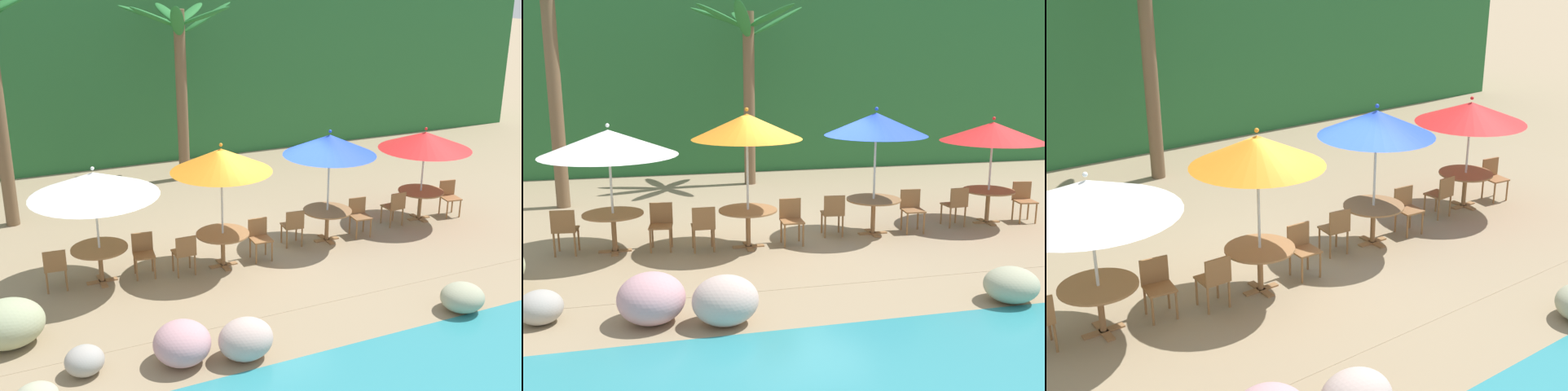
% 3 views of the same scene
% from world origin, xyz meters
% --- Properties ---
extents(ground_plane, '(120.00, 120.00, 0.00)m').
position_xyz_m(ground_plane, '(0.00, 0.00, 0.00)').
color(ground_plane, '#937F60').
extents(terrace_deck, '(18.00, 5.20, 0.01)m').
position_xyz_m(terrace_deck, '(0.00, 0.00, 0.00)').
color(terrace_deck, '#937F60').
rests_on(terrace_deck, ground).
extents(foliage_backdrop, '(28.00, 2.40, 6.00)m').
position_xyz_m(foliage_backdrop, '(0.00, 9.00, 3.00)').
color(foliage_backdrop, '#286633').
rests_on(foliage_backdrop, ground).
extents(rock_seawall, '(16.34, 3.15, 0.99)m').
position_xyz_m(rock_seawall, '(-0.82, -3.06, 0.41)').
color(rock_seawall, '#C2A89D').
rests_on(rock_seawall, ground).
extents(umbrella_white, '(2.46, 2.46, 2.38)m').
position_xyz_m(umbrella_white, '(-3.60, -0.02, 2.04)').
color(umbrella_white, silver).
rests_on(umbrella_white, ground).
extents(dining_table_white, '(1.10, 1.10, 0.74)m').
position_xyz_m(dining_table_white, '(-3.60, -0.02, 0.61)').
color(dining_table_white, olive).
rests_on(dining_table_white, ground).
extents(chair_white_seaward, '(0.47, 0.48, 0.87)m').
position_xyz_m(chair_white_seaward, '(-2.75, -0.04, 0.51)').
color(chair_white_seaward, olive).
rests_on(chair_white_seaward, ground).
extents(chair_white_inland, '(0.45, 0.46, 0.87)m').
position_xyz_m(chair_white_inland, '(-4.45, -0.04, 0.51)').
color(chair_white_inland, olive).
rests_on(chair_white_inland, ground).
extents(umbrella_orange, '(2.04, 2.04, 2.64)m').
position_xyz_m(umbrella_orange, '(-1.14, -0.31, 2.30)').
color(umbrella_orange, silver).
rests_on(umbrella_orange, ground).
extents(dining_table_orange, '(1.10, 1.10, 0.74)m').
position_xyz_m(dining_table_orange, '(-1.14, -0.31, 0.61)').
color(dining_table_orange, olive).
rests_on(dining_table_orange, ground).
extents(chair_orange_seaward, '(0.44, 0.44, 0.87)m').
position_xyz_m(chair_orange_seaward, '(-0.29, -0.25, 0.51)').
color(chair_orange_seaward, olive).
rests_on(chair_orange_seaward, ground).
extents(chair_orange_inland, '(0.42, 0.43, 0.87)m').
position_xyz_m(chair_orange_inland, '(-1.99, -0.40, 0.51)').
color(chair_orange_inland, olive).
rests_on(chair_orange_inland, ground).
extents(umbrella_blue, '(2.05, 2.05, 2.59)m').
position_xyz_m(umbrella_blue, '(1.50, 0.00, 2.25)').
color(umbrella_blue, silver).
rests_on(umbrella_blue, ground).
extents(dining_table_blue, '(1.10, 1.10, 0.74)m').
position_xyz_m(dining_table_blue, '(1.50, 0.00, 0.61)').
color(dining_table_blue, olive).
rests_on(dining_table_blue, ground).
extents(chair_blue_seaward, '(0.46, 0.46, 0.87)m').
position_xyz_m(chair_blue_seaward, '(2.35, 0.02, 0.51)').
color(chair_blue_seaward, olive).
rests_on(chair_blue_seaward, ground).
extents(chair_blue_inland, '(0.46, 0.47, 0.87)m').
position_xyz_m(chair_blue_inland, '(0.64, 0.00, 0.51)').
color(chair_blue_inland, olive).
rests_on(chair_blue_inland, ground).
extents(umbrella_red, '(2.21, 2.21, 2.33)m').
position_xyz_m(umbrella_red, '(4.27, 0.25, 2.00)').
color(umbrella_red, silver).
rests_on(umbrella_red, ground).
extents(dining_table_red, '(1.10, 1.10, 0.74)m').
position_xyz_m(dining_table_red, '(4.27, 0.25, 0.61)').
color(dining_table_red, olive).
rests_on(dining_table_red, ground).
extents(chair_red_seaward, '(0.48, 0.48, 0.87)m').
position_xyz_m(chair_red_seaward, '(5.12, 0.21, 0.51)').
color(chair_red_seaward, olive).
rests_on(chair_red_seaward, ground).
extents(chair_red_inland, '(0.44, 0.45, 0.87)m').
position_xyz_m(chair_red_inland, '(3.42, 0.11, 0.51)').
color(chair_red_inland, olive).
rests_on(chair_red_inland, ground).
extents(palm_tree_second, '(3.22, 3.21, 5.05)m').
position_xyz_m(palm_tree_second, '(-0.00, 5.82, 3.55)').
color(palm_tree_second, brown).
rests_on(palm_tree_second, ground).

